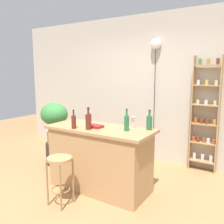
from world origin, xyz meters
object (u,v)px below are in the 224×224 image
object	(u,v)px
bottle_spirits_clear	(127,123)
wine_glass_left	(89,114)
wine_glass_center	(133,120)
pendant_globe_light	(156,46)
plant_stool	(56,153)
bottle_vinegar	(88,121)
bottle_sauce_amber	(74,121)
spice_shelf	(205,116)
cookbook	(95,126)
bar_stool	(60,170)
potted_plant	(54,118)
bottle_wine_red	(149,122)

from	to	relation	value
bottle_spirits_clear	wine_glass_left	xyz separation A→B (m)	(-0.81, 0.24, 0.00)
wine_glass_center	pendant_globe_light	bearing A→B (deg)	99.76
wine_glass_left	pendant_globe_light	distance (m)	1.80
plant_stool	bottle_spirits_clear	world-z (taller)	bottle_spirits_clear
bottle_vinegar	bottle_sauce_amber	size ratio (longest dim) A/B	1.15
spice_shelf	bottle_spirits_clear	world-z (taller)	spice_shelf
cookbook	pendant_globe_light	world-z (taller)	pendant_globe_light
pendant_globe_light	bar_stool	bearing A→B (deg)	-100.01
bottle_sauce_amber	wine_glass_center	size ratio (longest dim) A/B	1.63
potted_plant	wine_glass_left	xyz separation A→B (m)	(0.89, -0.11, 0.16)
bottle_vinegar	bottle_sauce_amber	distance (m)	0.22
bottle_vinegar	cookbook	size ratio (longest dim) A/B	1.47
pendant_globe_light	bottle_wine_red	bearing A→B (deg)	-70.58
plant_stool	bottle_sauce_amber	world-z (taller)	bottle_sauce_amber
plant_stool	cookbook	distance (m)	1.49
bottle_vinegar	wine_glass_center	world-z (taller)	bottle_vinegar
bar_stool	potted_plant	world-z (taller)	potted_plant
bottle_wine_red	cookbook	bearing A→B (deg)	-158.46
bar_stool	spice_shelf	world-z (taller)	spice_shelf
bar_stool	bottle_spirits_clear	bearing A→B (deg)	47.48
bar_stool	bottle_wine_red	size ratio (longest dim) A/B	2.31
bar_stool	plant_stool	xyz separation A→B (m)	(-1.10, 1.01, -0.27)
wine_glass_center	pendant_globe_light	world-z (taller)	pendant_globe_light
wine_glass_left	cookbook	distance (m)	0.46
potted_plant	pendant_globe_light	distance (m)	2.28
bottle_sauce_amber	cookbook	size ratio (longest dim) A/B	1.27
bottle_vinegar	bar_stool	bearing A→B (deg)	-104.79
bottle_wine_red	bottle_sauce_amber	distance (m)	1.05
wine_glass_left	pendant_globe_light	world-z (taller)	pendant_globe_light
potted_plant	wine_glass_left	world-z (taller)	potted_plant
plant_stool	wine_glass_center	size ratio (longest dim) A/B	2.45
bottle_vinegar	cookbook	bearing A→B (deg)	85.37
potted_plant	cookbook	distance (m)	1.30
bar_stool	potted_plant	size ratio (longest dim) A/B	0.85
bar_stool	wine_glass_center	world-z (taller)	wine_glass_center
spice_shelf	potted_plant	xyz separation A→B (m)	(-2.42, -1.12, -0.09)
bottle_wine_red	bottle_spirits_clear	world-z (taller)	bottle_spirits_clear
bottle_spirits_clear	pendant_globe_light	bearing A→B (deg)	98.36
bottle_vinegar	pendant_globe_light	xyz separation A→B (m)	(0.26, 1.72, 1.13)
spice_shelf	wine_glass_left	xyz separation A→B (m)	(-1.53, -1.24, 0.07)
bottle_spirits_clear	spice_shelf	bearing A→B (deg)	64.08
potted_plant	bottle_wine_red	distance (m)	1.95
potted_plant	bottle_spirits_clear	distance (m)	1.75
bottle_spirits_clear	plant_stool	bearing A→B (deg)	168.35
plant_stool	bottle_spirits_clear	distance (m)	1.93
plant_stool	wine_glass_center	bearing A→B (deg)	-5.85
pendant_globe_light	potted_plant	bearing A→B (deg)	-141.91
spice_shelf	bottle_vinegar	size ratio (longest dim) A/B	6.44
bar_stool	bottle_sauce_amber	size ratio (longest dim) A/B	2.38
bar_stool	cookbook	size ratio (longest dim) A/B	3.03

